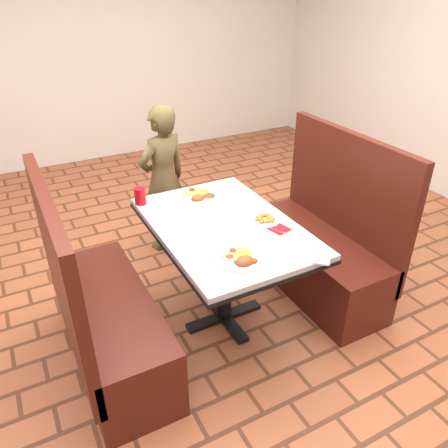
# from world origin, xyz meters

# --- Properties ---
(room) EXTENTS (7.00, 7.04, 2.82)m
(room) POSITION_xyz_m (0.00, 0.00, 1.91)
(room) COLOR #A25735
(room) RESTS_ON ground
(dining_table) EXTENTS (0.81, 1.21, 0.75)m
(dining_table) POSITION_xyz_m (0.00, 0.00, 0.65)
(dining_table) COLOR #AFB2B4
(dining_table) RESTS_ON ground
(booth_bench_left) EXTENTS (0.47, 1.20, 1.17)m
(booth_bench_left) POSITION_xyz_m (-0.80, 0.00, 0.33)
(booth_bench_left) COLOR #4A1911
(booth_bench_left) RESTS_ON ground
(booth_bench_right) EXTENTS (0.47, 1.20, 1.17)m
(booth_bench_right) POSITION_xyz_m (0.80, 0.00, 0.33)
(booth_bench_right) COLOR #4A1911
(booth_bench_right) RESTS_ON ground
(diner_person) EXTENTS (0.52, 0.41, 1.23)m
(diner_person) POSITION_xyz_m (0.01, 1.09, 0.62)
(diner_person) COLOR brown
(diner_person) RESTS_ON ground
(near_dinner_plate) EXTENTS (0.24, 0.24, 0.07)m
(near_dinner_plate) POSITION_xyz_m (-0.11, -0.39, 0.78)
(near_dinner_plate) COLOR white
(near_dinner_plate) RESTS_ON dining_table
(far_dinner_plate) EXTENTS (0.28, 0.28, 0.07)m
(far_dinner_plate) POSITION_xyz_m (0.02, 0.41, 0.78)
(far_dinner_plate) COLOR white
(far_dinner_plate) RESTS_ON dining_table
(plantain_plate) EXTENTS (0.19, 0.19, 0.03)m
(plantain_plate) POSITION_xyz_m (0.24, -0.08, 0.76)
(plantain_plate) COLOR white
(plantain_plate) RESTS_ON dining_table
(maroon_napkin) EXTENTS (0.13, 0.13, 0.00)m
(maroon_napkin) POSITION_xyz_m (0.26, -0.21, 0.75)
(maroon_napkin) COLOR maroon
(maroon_napkin) RESTS_ON dining_table
(spoon_utensil) EXTENTS (0.06, 0.11, 0.00)m
(spoon_utensil) POSITION_xyz_m (0.24, -0.23, 0.75)
(spoon_utensil) COLOR silver
(spoon_utensil) RESTS_ON dining_table
(red_tumbler) EXTENTS (0.07, 0.07, 0.11)m
(red_tumbler) POSITION_xyz_m (-0.36, 0.50, 0.81)
(red_tumbler) COLOR #BA0C16
(red_tumbler) RESTS_ON dining_table
(paper_napkin) EXTENTS (0.23, 0.23, 0.01)m
(paper_napkin) POSITION_xyz_m (0.25, -0.54, 0.76)
(paper_napkin) COLOR silver
(paper_napkin) RESTS_ON dining_table
(knife_utensil) EXTENTS (0.10, 0.15, 0.00)m
(knife_utensil) POSITION_xyz_m (-0.05, -0.37, 0.76)
(knife_utensil) COLOR silver
(knife_utensil) RESTS_ON dining_table
(fork_utensil) EXTENTS (0.01, 0.15, 0.00)m
(fork_utensil) POSITION_xyz_m (-0.14, -0.39, 0.76)
(fork_utensil) COLOR silver
(fork_utensil) RESTS_ON dining_table
(lettuce_shreds) EXTENTS (0.28, 0.32, 0.00)m
(lettuce_shreds) POSITION_xyz_m (0.04, 0.06, 0.75)
(lettuce_shreds) COLOR #8ABD4B
(lettuce_shreds) RESTS_ON dining_table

